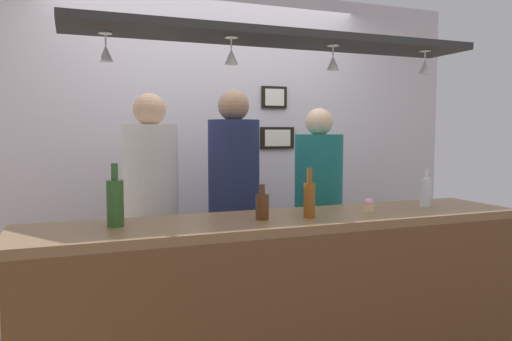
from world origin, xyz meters
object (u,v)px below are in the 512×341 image
object	(u,v)px
bottle_beer_amber_tall	(309,199)
person_middle_navy_shirt	(234,195)
person_left_white_patterned_shirt	(151,203)
bottle_beer_brown_stubby	(262,206)
cupcake	(369,206)
bottle_champagne_green	(115,201)
bottle_soda_clear	(426,191)
person_right_teal_shirt	(318,200)
picture_frame_upper_small	(274,97)
picture_frame_lower_pair	(277,138)

from	to	relation	value
bottle_beer_amber_tall	person_middle_navy_shirt	bearing A→B (deg)	100.06
person_left_white_patterned_shirt	bottle_beer_brown_stubby	distance (m)	0.89
cupcake	bottle_champagne_green	bearing A→B (deg)	176.51
person_middle_navy_shirt	bottle_champagne_green	world-z (taller)	person_middle_navy_shirt
bottle_soda_clear	cupcake	world-z (taller)	bottle_soda_clear
bottle_beer_amber_tall	bottle_beer_brown_stubby	xyz separation A→B (m)	(-0.25, 0.04, -0.03)
person_right_teal_shirt	bottle_beer_brown_stubby	distance (m)	1.07
picture_frame_upper_small	picture_frame_lower_pair	xyz separation A→B (m)	(0.03, 0.00, -0.33)
person_right_teal_shirt	cupcake	world-z (taller)	person_right_teal_shirt
bottle_beer_amber_tall	bottle_soda_clear	xyz separation A→B (m)	(0.82, 0.09, -0.01)
person_right_teal_shirt	person_middle_navy_shirt	bearing A→B (deg)	180.00
person_left_white_patterned_shirt	cupcake	xyz separation A→B (m)	(1.08, -0.77, 0.03)
bottle_beer_amber_tall	bottle_soda_clear	distance (m)	0.83
bottle_beer_brown_stubby	cupcake	distance (m)	0.64
bottle_soda_clear	person_right_teal_shirt	bearing A→B (deg)	114.67
bottle_beer_brown_stubby	person_left_white_patterned_shirt	bearing A→B (deg)	119.79
person_middle_navy_shirt	person_right_teal_shirt	distance (m)	0.64
bottle_beer_amber_tall	person_right_teal_shirt	bearing A→B (deg)	58.88
person_left_white_patterned_shirt	bottle_soda_clear	world-z (taller)	person_left_white_patterned_shirt
person_right_teal_shirt	bottle_soda_clear	bearing A→B (deg)	-65.33
person_middle_navy_shirt	picture_frame_upper_small	size ratio (longest dim) A/B	7.97
bottle_champagne_green	picture_frame_lower_pair	size ratio (longest dim) A/B	1.00
bottle_champagne_green	picture_frame_upper_small	distance (m)	2.03
person_right_teal_shirt	picture_frame_lower_pair	size ratio (longest dim) A/B	5.48
person_middle_navy_shirt	bottle_beer_amber_tall	bearing A→B (deg)	-79.94
bottle_beer_amber_tall	bottle_soda_clear	bearing A→B (deg)	6.10
person_left_white_patterned_shirt	bottle_champagne_green	xyz separation A→B (m)	(-0.27, -0.69, 0.11)
picture_frame_lower_pair	person_left_white_patterned_shirt	bearing A→B (deg)	-149.96
person_right_teal_shirt	picture_frame_upper_small	world-z (taller)	picture_frame_upper_small
bottle_soda_clear	picture_frame_lower_pair	xyz separation A→B (m)	(-0.37, 1.39, 0.30)
person_right_teal_shirt	bottle_champagne_green	distance (m)	1.61
bottle_beer_brown_stubby	picture_frame_upper_small	bearing A→B (deg)	64.80
bottle_beer_amber_tall	cupcake	size ratio (longest dim) A/B	3.33
person_right_teal_shirt	bottle_beer_amber_tall	world-z (taller)	person_right_teal_shirt
person_left_white_patterned_shirt	bottle_champagne_green	world-z (taller)	person_left_white_patterned_shirt
bottle_beer_brown_stubby	picture_frame_upper_small	distance (m)	1.72
bottle_soda_clear	picture_frame_upper_small	xyz separation A→B (m)	(-0.39, 1.39, 0.64)
person_left_white_patterned_shirt	bottle_beer_brown_stubby	world-z (taller)	person_left_white_patterned_shirt
bottle_champagne_green	cupcake	distance (m)	1.36
person_right_teal_shirt	bottle_beer_brown_stubby	world-z (taller)	person_right_teal_shirt
person_left_white_patterned_shirt	bottle_champagne_green	distance (m)	0.75
person_middle_navy_shirt	picture_frame_lower_pair	bearing A→B (deg)	47.83
picture_frame_upper_small	bottle_champagne_green	bearing A→B (deg)	-135.84
bottle_beer_brown_stubby	bottle_soda_clear	bearing A→B (deg)	2.60
person_right_teal_shirt	bottle_beer_amber_tall	bearing A→B (deg)	-121.12
bottle_soda_clear	person_middle_navy_shirt	bearing A→B (deg)	143.17
person_left_white_patterned_shirt	picture_frame_lower_pair	distance (m)	1.38
person_middle_navy_shirt	picture_frame_upper_small	world-z (taller)	picture_frame_upper_small
person_left_white_patterned_shirt	person_middle_navy_shirt	bearing A→B (deg)	0.00
person_right_teal_shirt	bottle_champagne_green	bearing A→B (deg)	-154.67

